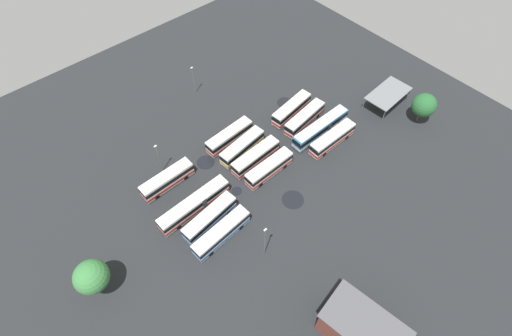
# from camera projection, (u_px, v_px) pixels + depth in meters

# --- Properties ---
(ground_plane) EXTENTS (110.11, 110.11, 0.00)m
(ground_plane) POSITION_uv_depth(u_px,v_px,m) (255.00, 163.00, 77.92)
(ground_plane) COLOR black
(bus_row0_slot1) EXTENTS (11.27, 3.89, 3.43)m
(bus_row0_slot1) POSITION_uv_depth(u_px,v_px,m) (291.00, 109.00, 84.72)
(bus_row0_slot1) COLOR silver
(bus_row0_slot1) RESTS_ON ground_plane
(bus_row0_slot2) EXTENTS (11.51, 3.85, 3.43)m
(bus_row0_slot2) POSITION_uv_depth(u_px,v_px,m) (305.00, 118.00, 83.02)
(bus_row0_slot2) COLOR silver
(bus_row0_slot2) RESTS_ON ground_plane
(bus_row0_slot3) EXTENTS (14.96, 2.65, 3.43)m
(bus_row0_slot3) POSITION_uv_depth(u_px,v_px,m) (321.00, 128.00, 81.32)
(bus_row0_slot3) COLOR teal
(bus_row0_slot3) RESTS_ON ground_plane
(bus_row0_slot4) EXTENTS (11.58, 2.68, 3.43)m
(bus_row0_slot4) POSITION_uv_depth(u_px,v_px,m) (332.00, 139.00, 79.49)
(bus_row0_slot4) COLOR silver
(bus_row0_slot4) RESTS_ON ground_plane
(bus_row1_slot0) EXTENTS (11.30, 3.07, 3.43)m
(bus_row1_slot0) POSITION_uv_depth(u_px,v_px,m) (229.00, 136.00, 79.84)
(bus_row1_slot0) COLOR silver
(bus_row1_slot0) RESTS_ON ground_plane
(bus_row1_slot1) EXTENTS (11.08, 3.71, 3.43)m
(bus_row1_slot1) POSITION_uv_depth(u_px,v_px,m) (242.00, 147.00, 78.15)
(bus_row1_slot1) COLOR silver
(bus_row1_slot1) RESTS_ON ground_plane
(bus_row1_slot2) EXTENTS (11.32, 2.97, 3.43)m
(bus_row1_slot2) POSITION_uv_depth(u_px,v_px,m) (255.00, 157.00, 76.60)
(bus_row1_slot2) COLOR silver
(bus_row1_slot2) RESTS_ON ground_plane
(bus_row1_slot3) EXTENTS (10.91, 2.70, 3.43)m
(bus_row1_slot3) POSITION_uv_depth(u_px,v_px,m) (269.00, 168.00, 74.89)
(bus_row1_slot3) COLOR silver
(bus_row1_slot3) RESTS_ON ground_plane
(bus_row2_slot0) EXTENTS (11.07, 2.72, 3.43)m
(bus_row2_slot0) POSITION_uv_depth(u_px,v_px,m) (167.00, 180.00, 73.23)
(bus_row2_slot0) COLOR silver
(bus_row2_slot0) RESTS_ON ground_plane
(bus_row2_slot2) EXTENTS (15.00, 2.91, 3.43)m
(bus_row2_slot2) POSITION_uv_depth(u_px,v_px,m) (194.00, 204.00, 69.92)
(bus_row2_slot2) COLOR silver
(bus_row2_slot2) RESTS_ON ground_plane
(bus_row2_slot3) EXTENTS (11.52, 3.70, 3.43)m
(bus_row2_slot3) POSITION_uv_depth(u_px,v_px,m) (210.00, 218.00, 68.27)
(bus_row2_slot3) COLOR silver
(bus_row2_slot3) RESTS_ON ground_plane
(bus_row2_slot4) EXTENTS (11.88, 3.31, 3.43)m
(bus_row2_slot4) POSITION_uv_depth(u_px,v_px,m) (221.00, 233.00, 66.48)
(bus_row2_slot4) COLOR silver
(bus_row2_slot4) RESTS_ON ground_plane
(depot_building) EXTENTS (8.75, 12.92, 6.68)m
(depot_building) POSITION_uv_depth(u_px,v_px,m) (361.00, 330.00, 55.41)
(depot_building) COLOR brown
(depot_building) RESTS_ON ground_plane
(maintenance_shelter) EXTENTS (11.06, 6.55, 3.69)m
(maintenance_shelter) POSITION_uv_depth(u_px,v_px,m) (388.00, 93.00, 85.24)
(maintenance_shelter) COLOR slate
(maintenance_shelter) RESTS_ON ground_plane
(lamp_post_mid_lot) EXTENTS (0.56, 0.28, 9.19)m
(lamp_post_mid_lot) POSITION_uv_depth(u_px,v_px,m) (265.00, 241.00, 62.05)
(lamp_post_mid_lot) COLOR slate
(lamp_post_mid_lot) RESTS_ON ground_plane
(lamp_post_far_corner) EXTENTS (0.56, 0.28, 7.72)m
(lamp_post_far_corner) POSITION_uv_depth(u_px,v_px,m) (159.00, 157.00, 73.42)
(lamp_post_far_corner) COLOR slate
(lamp_post_far_corner) RESTS_ON ground_plane
(lamp_post_by_building) EXTENTS (0.56, 0.28, 7.43)m
(lamp_post_by_building) POSITION_uv_depth(u_px,v_px,m) (194.00, 79.00, 87.25)
(lamp_post_by_building) COLOR slate
(lamp_post_by_building) RESTS_ON ground_plane
(tree_northeast) EXTENTS (5.52, 5.52, 8.03)m
(tree_northeast) POSITION_uv_depth(u_px,v_px,m) (91.00, 277.00, 58.22)
(tree_northeast) COLOR brown
(tree_northeast) RESTS_ON ground_plane
(tree_northwest) EXTENTS (5.25, 5.25, 7.29)m
(tree_northwest) POSITION_uv_depth(u_px,v_px,m) (424.00, 105.00, 81.37)
(tree_northwest) COLOR brown
(tree_northwest) RESTS_ON ground_plane
(puddle_near_shelter) EXTENTS (1.47, 1.47, 0.01)m
(puddle_near_shelter) POSITION_uv_depth(u_px,v_px,m) (275.00, 116.00, 85.91)
(puddle_near_shelter) COLOR black
(puddle_near_shelter) RESTS_ON ground_plane
(puddle_between_rows) EXTENTS (3.84, 3.84, 0.01)m
(puddle_between_rows) POSITION_uv_depth(u_px,v_px,m) (285.00, 103.00, 88.43)
(puddle_between_rows) COLOR black
(puddle_between_rows) RESTS_ON ground_plane
(puddle_front_lane) EXTENTS (4.32, 4.32, 0.01)m
(puddle_front_lane) POSITION_uv_depth(u_px,v_px,m) (293.00, 200.00, 72.64)
(puddle_front_lane) COLOR black
(puddle_front_lane) RESTS_ON ground_plane
(puddle_centre_drain) EXTENTS (2.12, 2.12, 0.01)m
(puddle_centre_drain) POSITION_uv_depth(u_px,v_px,m) (237.00, 191.00, 73.79)
(puddle_centre_drain) COLOR black
(puddle_centre_drain) RESTS_ON ground_plane
(puddle_back_corner) EXTENTS (3.76, 3.76, 0.01)m
(puddle_back_corner) POSITION_uv_depth(u_px,v_px,m) (206.00, 162.00, 78.01)
(puddle_back_corner) COLOR black
(puddle_back_corner) RESTS_ON ground_plane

